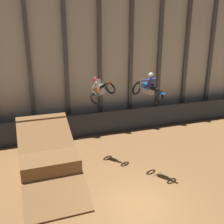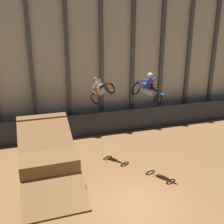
% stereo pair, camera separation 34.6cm
% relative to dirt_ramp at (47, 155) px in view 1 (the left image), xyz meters
% --- Properties ---
extents(ground_plane, '(60.00, 60.00, 0.00)m').
position_rel_dirt_ramp_xyz_m(ground_plane, '(3.54, -4.60, -0.92)').
color(ground_plane, olive).
extents(arena_back_wall, '(32.00, 0.40, 12.03)m').
position_rel_dirt_ramp_xyz_m(arena_back_wall, '(3.54, 5.36, 5.09)').
color(arena_back_wall, beige).
rests_on(arena_back_wall, ground_plane).
extents(lower_barrier, '(31.36, 0.20, 1.73)m').
position_rel_dirt_ramp_xyz_m(lower_barrier, '(3.54, 4.18, -0.06)').
color(lower_barrier, '#2D333D').
rests_on(lower_barrier, ground_plane).
extents(dirt_ramp, '(2.96, 6.54, 2.78)m').
position_rel_dirt_ramp_xyz_m(dirt_ramp, '(0.00, 0.00, 0.00)').
color(dirt_ramp, brown).
rests_on(dirt_ramp, ground_plane).
extents(rider_bike_left_air, '(1.50, 1.79, 1.67)m').
position_rel_dirt_ramp_xyz_m(rider_bike_left_air, '(3.34, 0.36, 3.44)').
color(rider_bike_left_air, black).
extents(rider_bike_right_air, '(1.40, 1.82, 1.58)m').
position_rel_dirt_ramp_xyz_m(rider_bike_right_air, '(5.06, -2.22, 3.91)').
color(rider_bike_right_air, black).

